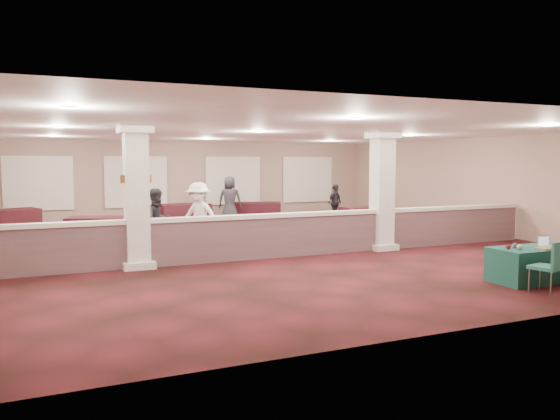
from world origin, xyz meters
name	(u,v)px	position (x,y,z in m)	size (l,w,h in m)	color
ground	(259,248)	(0.00, 0.00, 0.00)	(16.00, 16.00, 0.00)	#431016
wall_back	(186,181)	(0.00, 8.00, 1.60)	(16.00, 0.04, 3.20)	gray
wall_front	(469,217)	(0.00, -8.00, 1.60)	(16.00, 0.04, 3.20)	gray
wall_right	(483,185)	(8.00, 0.00, 1.60)	(0.04, 16.00, 3.20)	gray
ceiling	(258,131)	(0.00, 0.00, 3.20)	(16.00, 16.00, 0.02)	white
partition_wall	(280,234)	(0.00, -1.50, 0.57)	(15.60, 0.28, 1.10)	#51363C
column_left	(136,195)	(-3.50, -1.50, 1.64)	(0.72, 0.72, 3.20)	beige
column_right	(382,189)	(3.00, -1.50, 1.64)	(0.72, 0.72, 3.20)	beige
sconce_left	(123,179)	(-3.78, -1.50, 2.00)	(0.12, 0.12, 0.18)	brown
sconce_right	(149,179)	(-3.22, -1.50, 2.00)	(0.12, 0.12, 0.18)	brown
near_table	(534,264)	(3.50, -6.09, 0.34)	(1.77, 0.89, 0.68)	#0F382D
conf_chair_side	(551,263)	(2.89, -6.97, 0.57)	(0.58, 0.58, 0.96)	#205E57
far_table_front_left	(100,230)	(-3.86, 3.00, 0.38)	(1.85, 0.93, 0.75)	black
far_table_front_center	(287,231)	(1.09, 0.52, 0.37)	(1.83, 0.91, 0.74)	black
far_table_front_right	(367,217)	(5.42, 3.00, 0.37)	(1.83, 0.92, 0.74)	black
far_table_back_left	(7,221)	(-6.50, 6.50, 0.39)	(1.95, 0.97, 0.79)	black
far_table_back_center	(184,214)	(-0.49, 6.50, 0.40)	(1.95, 0.98, 0.79)	black
far_table_back_right	(257,212)	(2.50, 6.50, 0.38)	(1.87, 0.94, 0.76)	black
attendee_a	(158,221)	(-2.71, 0.20, 0.85)	(0.81, 0.45, 1.70)	black
attendee_b	(199,216)	(-1.55, 0.49, 0.91)	(1.17, 0.53, 1.82)	white
attendee_c	(335,203)	(5.38, 5.25, 0.75)	(0.88, 0.42, 1.50)	black
attendee_d	(230,200)	(1.19, 6.00, 0.92)	(0.91, 0.49, 1.84)	black
laptop_base	(548,246)	(3.78, -6.14, 0.69)	(0.31, 0.21, 0.02)	silver
laptop_screen	(543,240)	(3.78, -6.04, 0.80)	(0.31, 0.01, 0.21)	silver
screen_glow	(544,241)	(3.78, -6.04, 0.79)	(0.28, 0.00, 0.18)	silver
knitting	(547,248)	(3.54, -6.33, 0.70)	(0.37, 0.28, 0.03)	#C67A1F
yarn_cream	(519,247)	(2.98, -6.18, 0.73)	(0.10, 0.10, 0.10)	#C0B39E
yarn_red	(508,247)	(2.85, -6.03, 0.73)	(0.09, 0.09, 0.09)	maroon
yarn_grey	(515,245)	(3.08, -5.97, 0.73)	(0.10, 0.10, 0.10)	#46464A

